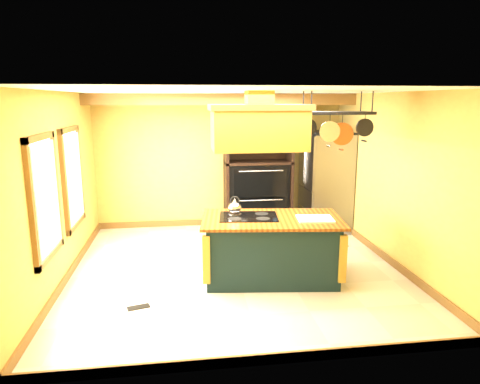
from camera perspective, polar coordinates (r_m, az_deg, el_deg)
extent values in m
plane|color=beige|center=(6.77, -0.60, -10.22)|extent=(5.00, 5.00, 0.00)
plane|color=white|center=(6.26, -0.65, 13.28)|extent=(5.00, 5.00, 0.00)
cube|color=gold|center=(8.83, -2.66, 4.14)|extent=(5.00, 0.02, 2.70)
cube|color=gold|center=(3.99, 3.91, -5.78)|extent=(5.00, 0.02, 2.70)
cube|color=gold|center=(6.56, -22.84, 0.41)|extent=(0.02, 5.00, 2.70)
cube|color=gold|center=(7.13, 19.74, 1.53)|extent=(0.02, 5.00, 2.70)
cube|color=brown|center=(7.95, -2.22, 12.23)|extent=(5.00, 0.15, 0.20)
cube|color=brown|center=(5.79, -24.58, -0.69)|extent=(0.06, 1.06, 1.56)
cube|color=white|center=(5.78, -24.34, -0.68)|extent=(0.02, 0.85, 1.34)
cube|color=brown|center=(7.12, -21.43, 1.79)|extent=(0.06, 1.06, 1.56)
cube|color=white|center=(7.11, -21.23, 1.79)|extent=(0.02, 0.85, 1.34)
cube|color=#13262B|center=(6.31, 4.19, -7.66)|extent=(1.94, 1.20, 0.88)
cube|color=brown|center=(6.17, 4.25, -3.64)|extent=(2.11, 1.33, 0.04)
cube|color=black|center=(6.20, 1.14, -3.30)|extent=(0.89, 0.67, 0.01)
ellipsoid|color=silver|center=(6.29, -0.71, -2.07)|extent=(0.20, 0.20, 0.16)
cube|color=white|center=(6.17, 9.99, -3.52)|extent=(0.54, 0.44, 0.02)
cube|color=#C58031|center=(5.92, 2.53, 8.21)|extent=(1.28, 0.69, 0.54)
cube|color=brown|center=(5.90, 2.56, 11.22)|extent=(1.36, 0.77, 0.08)
cube|color=#C58031|center=(5.90, 2.57, 12.08)|extent=(0.35, 0.35, 0.26)
cube|color=black|center=(6.20, 12.77, 10.25)|extent=(0.95, 0.48, 0.04)
cylinder|color=black|center=(5.88, 9.50, 11.75)|extent=(0.02, 0.02, 0.30)
cylinder|color=black|center=(6.53, 15.84, 11.48)|extent=(0.02, 0.02, 0.30)
cylinder|color=black|center=(6.17, 9.03, 8.53)|extent=(0.25, 0.04, 0.25)
cylinder|color=silver|center=(6.08, 11.85, 7.90)|extent=(0.29, 0.03, 0.29)
cylinder|color=#AD572B|center=(6.35, 13.43, 7.54)|extent=(0.32, 0.04, 0.32)
cylinder|color=black|center=(6.26, 16.29, 8.25)|extent=(0.25, 0.03, 0.25)
cube|color=gray|center=(8.75, 11.40, 1.31)|extent=(0.81, 0.99, 1.94)
cube|color=gray|center=(8.32, 9.35, 3.82)|extent=(0.03, 0.48, 1.05)
cube|color=gray|center=(8.79, 8.40, 4.29)|extent=(0.03, 0.48, 1.05)
cube|color=gray|center=(8.73, 8.66, -2.12)|extent=(0.03, 0.95, 0.81)
cube|color=black|center=(8.97, 11.15, -4.59)|extent=(0.77, 0.94, 0.06)
cube|color=black|center=(8.90, 2.14, 3.22)|extent=(1.35, 0.06, 2.40)
cube|color=black|center=(8.56, -1.84, 2.87)|extent=(0.06, 0.57, 2.40)
cube|color=black|center=(8.79, 6.59, 3.04)|extent=(0.06, 0.57, 2.40)
cube|color=black|center=(8.63, 2.44, 3.99)|extent=(1.35, 0.57, 0.05)
cube|color=black|center=(8.77, 2.37, -0.17)|extent=(1.23, 0.47, 1.29)
cube|color=black|center=(8.39, 2.79, 1.23)|extent=(1.06, 0.04, 0.57)
cube|color=black|center=(8.52, 2.75, -2.56)|extent=(1.06, 0.04, 0.52)
cube|color=black|center=(8.60, 2.45, 5.71)|extent=(1.23, 0.51, 0.02)
cube|color=black|center=(8.57, 2.47, 7.58)|extent=(1.23, 0.51, 0.02)
cube|color=black|center=(8.55, 2.49, 9.39)|extent=(1.23, 0.51, 0.03)
cylinder|color=white|center=(8.49, 0.29, 5.98)|extent=(0.22, 0.22, 0.07)
cylinder|color=teal|center=(8.59, 4.96, 8.22)|extent=(0.10, 0.10, 0.17)
cube|color=black|center=(5.76, -13.39, -14.71)|extent=(0.30, 0.19, 0.01)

